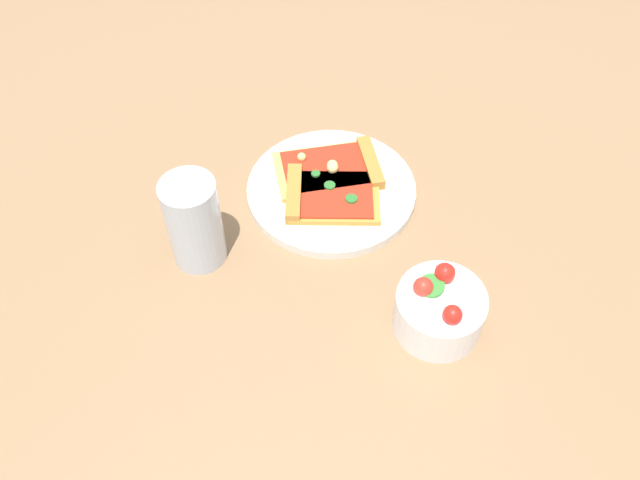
{
  "coord_description": "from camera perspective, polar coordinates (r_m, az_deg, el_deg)",
  "views": [
    {
      "loc": [
        -0.2,
        0.63,
        0.72
      ],
      "look_at": [
        -0.01,
        0.1,
        0.03
      ],
      "focal_mm": 38.05,
      "sensor_mm": 36.0,
      "label": 1
    }
  ],
  "objects": [
    {
      "name": "soda_glass",
      "position": [
        0.88,
        -10.5,
        1.25
      ],
      "size": [
        0.07,
        0.07,
        0.13
      ],
      "color": "silver",
      "rests_on": "ground_plane"
    },
    {
      "name": "ground_plane",
      "position": [
        0.98,
        1.44,
        3.38
      ],
      "size": [
        2.4,
        2.4,
        0.0
      ],
      "primitive_type": "plane",
      "color": "#93704C",
      "rests_on": "ground"
    },
    {
      "name": "salad_bowl",
      "position": [
        0.83,
        10.0,
        -5.75
      ],
      "size": [
        0.11,
        0.11,
        0.08
      ],
      "color": "white",
      "rests_on": "ground_plane"
    },
    {
      "name": "pizza_slice_near",
      "position": [
        0.96,
        0.27,
        3.79
      ],
      "size": [
        0.15,
        0.14,
        0.02
      ],
      "color": "gold",
      "rests_on": "plate"
    },
    {
      "name": "pizza_slice_far",
      "position": [
        0.99,
        1.22,
        6.05
      ],
      "size": [
        0.18,
        0.16,
        0.02
      ],
      "color": "#E5B256",
      "rests_on": "plate"
    },
    {
      "name": "plate",
      "position": [
        0.98,
        0.96,
        4.22
      ],
      "size": [
        0.24,
        0.24,
        0.01
      ],
      "primitive_type": "cylinder",
      "color": "silver",
      "rests_on": "ground_plane"
    }
  ]
}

